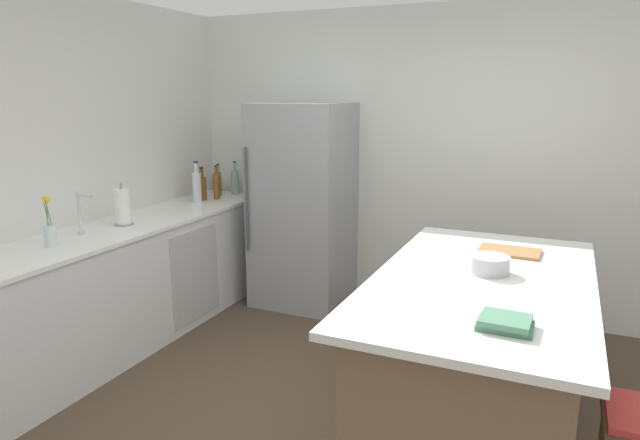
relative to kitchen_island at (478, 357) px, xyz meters
name	(u,v)px	position (x,y,z in m)	size (l,w,h in m)	color
wall_rear	(450,163)	(-0.56, 1.86, 0.83)	(6.00, 0.10, 2.60)	silver
wall_left	(15,182)	(-3.01, -0.39, 0.83)	(0.10, 6.00, 2.60)	silver
counter_run_left	(131,282)	(-2.64, 0.21, -0.01)	(0.67, 3.04, 0.92)	silver
kitchen_island	(478,357)	(0.00, 0.00, 0.00)	(1.10, 2.00, 0.93)	#7A6047
refrigerator	(303,206)	(-1.77, 1.46, 0.43)	(0.80, 0.73, 1.80)	#93969B
sink_faucet	(81,213)	(-2.68, -0.17, 0.61)	(0.15, 0.05, 0.30)	silver
flower_vase	(49,230)	(-2.63, -0.47, 0.56)	(0.08, 0.08, 0.33)	silver
paper_towel_roll	(123,207)	(-2.63, 0.18, 0.58)	(0.14, 0.14, 0.31)	gray
gin_bottle	(235,182)	(-2.57, 1.61, 0.57)	(0.08, 0.08, 0.32)	#8CB79E
olive_oil_bottle	(218,183)	(-2.70, 1.52, 0.57)	(0.06, 0.06, 0.30)	olive
syrup_bottle	(216,185)	(-2.66, 1.42, 0.56)	(0.06, 0.06, 0.27)	#5B3319
vinegar_bottle	(216,186)	(-2.60, 1.33, 0.58)	(0.05, 0.05, 0.31)	#994C23
whiskey_bottle	(202,187)	(-2.69, 1.24, 0.57)	(0.08, 0.08, 0.30)	brown
soda_bottle	(197,186)	(-2.67, 1.13, 0.60)	(0.08, 0.08, 0.37)	silver
cookbook_stack	(505,323)	(0.18, -0.64, 0.48)	(0.23, 0.19, 0.05)	#4C7F60
mixing_bowl	(489,264)	(0.02, 0.09, 0.51)	(0.22, 0.22, 0.10)	#B2B5BA
cutting_board	(509,251)	(0.08, 0.54, 0.47)	(0.37, 0.25, 0.02)	#9E7042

